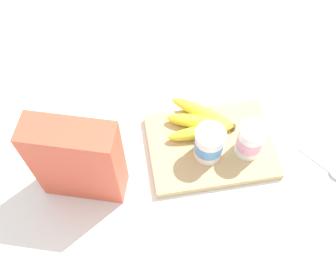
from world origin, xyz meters
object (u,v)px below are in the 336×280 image
Objects in this scene: cutting_board at (211,146)px; spoon at (327,168)px; cereal_box at (78,161)px; yogurt_cup_back at (209,144)px; banana_bunch at (201,122)px; yogurt_cup_front at (250,140)px.

cutting_board is 2.66× the size of spoon.
spoon is (-0.59, 0.06, -0.12)m from cereal_box.
yogurt_cup_back reaches higher than banana_bunch.
cereal_box is (0.32, 0.05, 0.11)m from cutting_board.
spoon is (-0.29, 0.08, -0.06)m from yogurt_cup_back.
yogurt_cup_back is 0.30m from spoon.
cutting_board is at bearing -21.37° from yogurt_cup_front.
banana_bunch is at bearing -90.50° from yogurt_cup_back.
spoon is at bearing 164.06° from yogurt_cup_back.
cutting_board is 1.73× the size of banana_bunch.
cereal_box is 0.60m from spoon.
yogurt_cup_front reaches higher than banana_bunch.
yogurt_cup_front is 0.10m from yogurt_cup_back.
yogurt_cup_front is at bearing 158.63° from cutting_board.
yogurt_cup_back is at bearing -4.61° from yogurt_cup_front.
yogurt_cup_back is (-0.30, -0.03, -0.06)m from cereal_box.
cutting_board is at bearing -21.45° from spoon.
yogurt_cup_front is at bearing 175.39° from yogurt_cup_back.
cereal_box is 2.11× the size of spoon.
yogurt_cup_front is at bearing 137.14° from banana_bunch.
cereal_box is 0.31m from yogurt_cup_back.
yogurt_cup_front is (-0.08, 0.03, 0.06)m from cutting_board.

